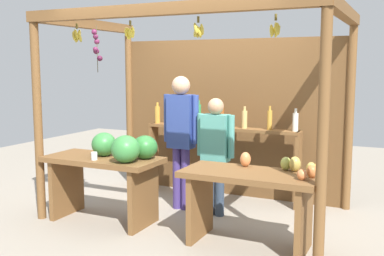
% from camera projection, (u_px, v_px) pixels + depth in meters
% --- Properties ---
extents(ground_plane, '(12.00, 12.00, 0.00)m').
position_uv_depth(ground_plane, '(199.00, 213.00, 5.76)').
color(ground_plane, gray).
rests_on(ground_plane, ground).
extents(market_stall, '(3.39, 2.06, 2.44)m').
position_uv_depth(market_stall, '(214.00, 98.00, 6.00)').
color(market_stall, brown).
rests_on(market_stall, ground).
extents(fruit_counter_left, '(1.39, 0.69, 1.07)m').
position_uv_depth(fruit_counter_left, '(112.00, 163.00, 5.34)').
color(fruit_counter_left, brown).
rests_on(fruit_counter_left, ground).
extents(fruit_counter_right, '(1.37, 0.64, 0.92)m').
position_uv_depth(fruit_counter_right, '(253.00, 190.00, 4.65)').
color(fruit_counter_right, brown).
rests_on(fruit_counter_right, ground).
extents(bottle_shelf_unit, '(2.17, 0.22, 1.36)m').
position_uv_depth(bottle_shelf_unit, '(220.00, 140.00, 6.32)').
color(bottle_shelf_unit, brown).
rests_on(bottle_shelf_unit, ground).
extents(vendor_man, '(0.48, 0.23, 1.70)m').
position_uv_depth(vendor_man, '(181.00, 130.00, 5.81)').
color(vendor_man, '#423176').
rests_on(vendor_man, ground).
extents(vendor_woman, '(0.48, 0.20, 1.44)m').
position_uv_depth(vendor_woman, '(215.00, 147.00, 5.58)').
color(vendor_woman, '#2E3D50').
rests_on(vendor_woman, ground).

